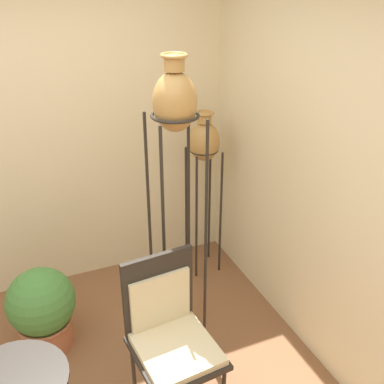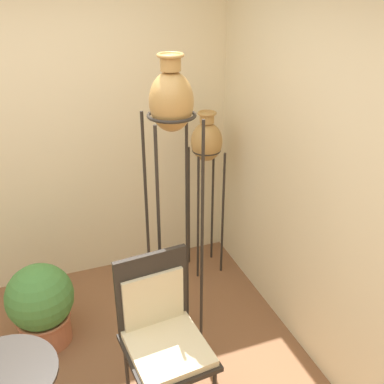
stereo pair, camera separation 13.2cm
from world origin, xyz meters
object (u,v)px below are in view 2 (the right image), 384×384
Objects in this scene: chair at (162,329)px; potted_plant at (41,304)px; vase_stand_medium at (207,146)px; vase_stand_tall at (172,116)px.

chair is 1.08m from potted_plant.
vase_stand_medium is at bearing 53.27° from chair.
vase_stand_tall reaches higher than chair.
vase_stand_medium is at bearing 17.03° from potted_plant.
potted_plant is (-0.65, 0.81, -0.27)m from chair.
potted_plant is at bearing 123.83° from chair.
chair reaches higher than potted_plant.
vase_stand_tall is 1.23m from chair.
vase_stand_tall is 1.06m from vase_stand_medium.
vase_stand_medium is 1.72m from potted_plant.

